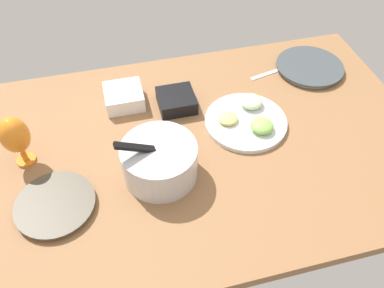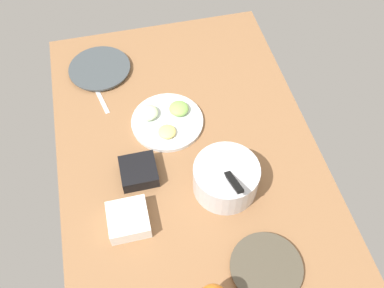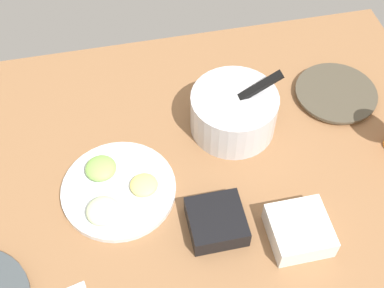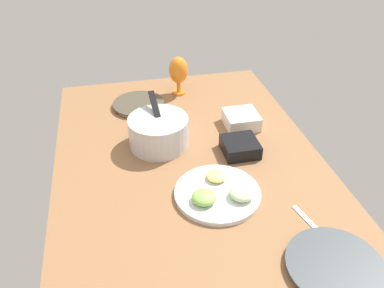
# 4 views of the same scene
# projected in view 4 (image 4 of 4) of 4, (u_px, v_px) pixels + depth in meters

# --- Properties ---
(ground_plane) EXTENTS (1.60, 1.04, 0.04)m
(ground_plane) POSITION_uv_depth(u_px,v_px,m) (192.00, 171.00, 1.51)
(ground_plane) COLOR #8C603D
(dinner_plate_left) EXTENTS (0.28, 0.28, 0.02)m
(dinner_plate_left) POSITION_uv_depth(u_px,v_px,m) (335.00, 267.00, 1.11)
(dinner_plate_left) COLOR silver
(dinner_plate_left) RESTS_ON ground_plane
(dinner_plate_right) EXTENTS (0.25, 0.25, 0.02)m
(dinner_plate_right) POSITION_uv_depth(u_px,v_px,m) (139.00, 104.00, 1.88)
(dinner_plate_right) COLOR beige
(dinner_plate_right) RESTS_ON ground_plane
(mixing_bowl) EXTENTS (0.25, 0.24, 0.19)m
(mixing_bowl) POSITION_uv_depth(u_px,v_px,m) (159.00, 131.00, 1.59)
(mixing_bowl) COLOR silver
(mixing_bowl) RESTS_ON ground_plane
(fruit_platter) EXTENTS (0.30, 0.30, 0.05)m
(fruit_platter) POSITION_uv_depth(u_px,v_px,m) (219.00, 193.00, 1.36)
(fruit_platter) COLOR silver
(fruit_platter) RESTS_ON ground_plane
(hurricane_glass_orange) EXTENTS (0.09, 0.09, 0.20)m
(hurricane_glass_orange) POSITION_uv_depth(u_px,v_px,m) (178.00, 71.00, 1.93)
(hurricane_glass_orange) COLOR orange
(hurricane_glass_orange) RESTS_ON ground_plane
(square_bowl_white) EXTENTS (0.14, 0.14, 0.06)m
(square_bowl_white) POSITION_uv_depth(u_px,v_px,m) (241.00, 119.00, 1.73)
(square_bowl_white) COLOR white
(square_bowl_white) RESTS_ON ground_plane
(square_bowl_black) EXTENTS (0.14, 0.14, 0.06)m
(square_bowl_black) POSITION_uv_depth(u_px,v_px,m) (240.00, 146.00, 1.56)
(square_bowl_black) COLOR black
(square_bowl_black) RESTS_ON ground_plane
(fork_by_left_plate) EXTENTS (0.18, 0.06, 0.01)m
(fork_by_left_plate) POSITION_uv_depth(u_px,v_px,m) (311.00, 223.00, 1.26)
(fork_by_left_plate) COLOR silver
(fork_by_left_plate) RESTS_ON ground_plane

